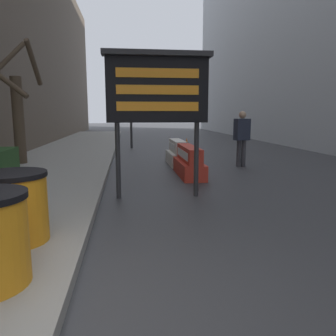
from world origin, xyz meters
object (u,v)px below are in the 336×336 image
Objects in this scene: message_board at (157,90)px; traffic_cone_near at (187,146)px; traffic_light_near_curb at (130,85)px; pedestrian_worker at (242,134)px; barrel_drum_middle at (14,207)px; jersey_barrier_white at (177,154)px; jersey_barrier_red_striped at (189,163)px.

traffic_cone_near is (1.95, 7.35, -1.87)m from message_board.
traffic_light_near_curb reaches higher than traffic_cone_near.
traffic_light_near_curb reaches higher than pedestrian_worker.
jersey_barrier_white is at bearing 65.88° from barrel_drum_middle.
jersey_barrier_red_striped is 1.11× the size of pedestrian_worker.
jersey_barrier_red_striped is at bearing 57.13° from barrel_drum_middle.
traffic_light_near_curb is at bearing 106.80° from pedestrian_worker.
traffic_cone_near is 3.92m from pedestrian_worker.
traffic_cone_near is 4.53m from traffic_light_near_curb.
barrel_drum_middle is at bearing -97.42° from traffic_light_near_curb.
barrel_drum_middle reaches higher than jersey_barrier_white.
barrel_drum_middle is 0.20× the size of traffic_light_near_curb.
traffic_light_near_curb reaches higher than message_board.
message_board reaches higher than traffic_cone_near.
jersey_barrier_white reaches higher than traffic_cone_near.
message_board is 10.05m from traffic_light_near_curb.
message_board reaches higher than jersey_barrier_white.
jersey_barrier_red_striped is at bearing -90.00° from jersey_barrier_white.
pedestrian_worker is (1.16, -3.67, 0.73)m from traffic_cone_near.
barrel_drum_middle is 5.80m from jersey_barrier_red_striped.
jersey_barrier_red_striped is at bearing -99.57° from traffic_cone_near.
message_board is (2.04, 2.57, 1.62)m from barrel_drum_middle.
traffic_cone_near is at bearing 73.58° from jersey_barrier_white.
jersey_barrier_white is at bearing -74.76° from traffic_light_near_curb.
jersey_barrier_white is 2.27m from pedestrian_worker.
jersey_barrier_white is 0.40× the size of traffic_light_near_curb.
jersey_barrier_white is 0.96× the size of pedestrian_worker.
traffic_light_near_curb is (1.64, 12.57, 2.57)m from barrel_drum_middle.
barrel_drum_middle is 7.70m from jersey_barrier_white.
pedestrian_worker is (3.52, -6.32, -2.09)m from traffic_light_near_curb.
pedestrian_worker is at bearing 49.71° from message_board.
message_board is 1.62× the size of pedestrian_worker.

